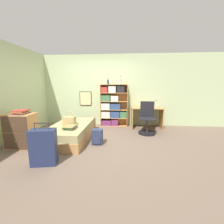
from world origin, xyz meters
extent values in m
plane|color=#756051|center=(0.00, 0.00, 0.00)|extent=(14.00, 14.00, 0.00)
cube|color=beige|center=(0.00, 1.68, 1.30)|extent=(10.00, 0.06, 2.60)
cube|color=black|center=(-0.63, 1.64, 1.00)|extent=(0.45, 0.02, 0.53)
cube|color=beige|center=(-0.63, 1.62, 1.00)|extent=(0.41, 0.01, 0.49)
cube|color=beige|center=(-2.21, 0.00, 1.30)|extent=(0.06, 10.00, 2.60)
cube|color=tan|center=(-0.63, 0.00, 0.12)|extent=(0.99, 1.95, 0.23)
cube|color=tan|center=(-0.63, 0.00, 0.33)|extent=(0.96, 1.92, 0.19)
cube|color=tan|center=(-0.63, 0.96, 0.21)|extent=(0.99, 0.04, 0.42)
cube|color=tan|center=(-0.64, -0.09, 0.54)|extent=(0.31, 0.23, 0.24)
torus|color=tan|center=(-0.64, -0.09, 0.71)|extent=(0.19, 0.02, 0.19)
cube|color=#427A4C|center=(-0.49, -0.41, 0.43)|extent=(0.27, 0.31, 0.02)
cube|color=#B2382D|center=(-0.48, -0.42, 0.45)|extent=(0.30, 0.29, 0.01)
cube|color=#427A4C|center=(-0.49, -0.43, 0.46)|extent=(0.31, 0.36, 0.02)
cube|color=#334C84|center=(-0.51, -0.42, 0.48)|extent=(0.31, 0.30, 0.02)
cube|color=#99894C|center=(-0.51, -0.44, 0.49)|extent=(0.27, 0.36, 0.02)
cube|color=navy|center=(-0.66, -1.41, 0.35)|extent=(0.50, 0.32, 0.69)
cylinder|color=#2D2D33|center=(-0.78, -1.43, 0.75)|extent=(0.01, 0.01, 0.12)
cylinder|color=#2D2D33|center=(-0.53, -1.38, 0.75)|extent=(0.01, 0.01, 0.12)
cube|color=#2D2D33|center=(-0.66, -1.41, 0.81)|extent=(0.27, 0.07, 0.02)
cube|color=tan|center=(-1.63, -0.66, 0.42)|extent=(0.66, 0.41, 0.83)
cube|color=#513828|center=(-1.63, -0.87, 0.22)|extent=(0.62, 0.01, 0.38)
sphere|color=#B2A893|center=(-1.63, -0.88, 0.22)|extent=(0.02, 0.02, 0.02)
cube|color=#513828|center=(-1.63, -0.87, 0.61)|extent=(0.62, 0.01, 0.38)
sphere|color=#B2A893|center=(-1.63, -0.88, 0.61)|extent=(0.02, 0.02, 0.02)
cube|color=#7A336B|center=(-1.57, -0.66, 0.84)|extent=(0.29, 0.34, 0.01)
cube|color=#232328|center=(-1.58, -0.69, 0.85)|extent=(0.28, 0.33, 0.01)
cube|color=#99894C|center=(-1.59, -0.68, 0.86)|extent=(0.30, 0.30, 0.01)
cube|color=#B2382D|center=(-1.58, -0.68, 0.88)|extent=(0.26, 0.33, 0.02)
cube|color=gold|center=(-1.57, -0.67, 0.89)|extent=(0.25, 0.29, 0.01)
cube|color=#B2382D|center=(-1.58, -0.67, 0.91)|extent=(0.31, 0.31, 0.02)
cube|color=tan|center=(-0.01, 1.48, 0.76)|extent=(0.02, 0.30, 1.53)
cube|color=tan|center=(0.95, 1.48, 0.76)|extent=(0.02, 0.30, 1.53)
cube|color=tan|center=(0.47, 1.62, 0.76)|extent=(0.98, 0.01, 1.53)
cube|color=tan|center=(0.47, 1.48, 0.01)|extent=(0.94, 0.30, 0.02)
cube|color=tan|center=(0.47, 1.48, 0.31)|extent=(0.94, 0.30, 0.02)
cube|color=tan|center=(0.47, 1.48, 0.61)|extent=(0.94, 0.30, 0.02)
cube|color=tan|center=(0.47, 1.48, 0.92)|extent=(0.94, 0.30, 0.02)
cube|color=tan|center=(0.47, 1.48, 1.22)|extent=(0.94, 0.30, 0.02)
cube|color=tan|center=(0.47, 1.48, 1.52)|extent=(0.94, 0.30, 0.02)
cube|color=#7A336B|center=(0.19, 1.46, 0.11)|extent=(0.36, 0.22, 0.19)
cube|color=#7A336B|center=(0.50, 1.46, 0.13)|extent=(0.24, 0.22, 0.23)
cube|color=silver|center=(0.17, 1.46, 0.43)|extent=(0.32, 0.22, 0.22)
cube|color=#334C84|center=(0.51, 1.46, 0.43)|extent=(0.33, 0.22, 0.23)
cube|color=#427A4C|center=(0.81, 1.46, 0.43)|extent=(0.23, 0.22, 0.23)
cube|color=silver|center=(0.16, 1.46, 0.73)|extent=(0.31, 0.22, 0.22)
cube|color=#334C84|center=(0.52, 1.46, 0.73)|extent=(0.36, 0.22, 0.21)
cube|color=#427A4C|center=(0.17, 1.46, 1.03)|extent=(0.32, 0.22, 0.21)
cube|color=silver|center=(0.49, 1.46, 1.02)|extent=(0.27, 0.22, 0.19)
cube|color=#B2382D|center=(0.12, 1.46, 1.33)|extent=(0.24, 0.22, 0.20)
cube|color=silver|center=(0.40, 1.46, 1.34)|extent=(0.26, 0.22, 0.23)
cube|color=#232328|center=(0.71, 1.46, 1.35)|extent=(0.27, 0.22, 0.23)
cylinder|color=navy|center=(0.25, 1.52, 1.60)|extent=(0.07, 0.07, 0.15)
cylinder|color=navy|center=(0.25, 1.52, 1.70)|extent=(0.03, 0.03, 0.05)
cylinder|color=#232328|center=(0.25, 1.52, 1.73)|extent=(0.03, 0.03, 0.02)
cylinder|color=#B7BCC1|center=(0.69, 1.47, 1.63)|extent=(0.08, 0.08, 0.20)
cylinder|color=#B7BCC1|center=(0.69, 1.47, 1.76)|extent=(0.03, 0.03, 0.06)
cylinder|color=#232328|center=(0.69, 1.47, 1.80)|extent=(0.03, 0.03, 0.02)
cube|color=tan|center=(1.63, 1.30, 0.72)|extent=(1.06, 0.65, 0.02)
cube|color=tan|center=(1.12, 1.30, 0.36)|extent=(0.03, 0.61, 0.71)
cube|color=tan|center=(2.14, 1.30, 0.36)|extent=(0.03, 0.61, 0.71)
cylinder|color=#ADA89E|center=(1.90, 1.33, 0.74)|extent=(0.16, 0.16, 0.02)
cylinder|color=#ADA89E|center=(1.90, 1.33, 0.87)|extent=(0.02, 0.02, 0.24)
cone|color=#ADA89E|center=(1.95, 1.33, 1.02)|extent=(0.17, 0.14, 0.17)
cylinder|color=black|center=(1.56, 0.62, 0.03)|extent=(0.52, 0.52, 0.06)
cylinder|color=#333338|center=(1.56, 0.62, 0.23)|extent=(0.05, 0.05, 0.47)
cube|color=black|center=(1.56, 0.62, 0.48)|extent=(0.50, 0.50, 0.03)
cube|color=black|center=(1.57, 0.84, 0.75)|extent=(0.43, 0.06, 0.49)
cube|color=#2D3856|center=(0.17, -0.33, 0.19)|extent=(0.27, 0.20, 0.39)
cube|color=#2D3856|center=(0.17, -0.45, 0.14)|extent=(0.19, 0.03, 0.17)
camera|label=1|loc=(0.85, -3.94, 1.50)|focal=24.00mm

